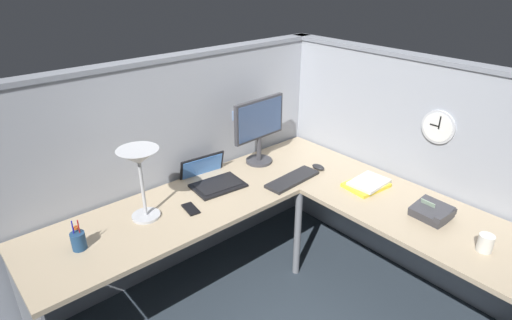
# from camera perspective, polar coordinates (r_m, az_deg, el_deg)

# --- Properties ---
(ground_plane) EXTENTS (6.80, 6.80, 0.00)m
(ground_plane) POSITION_cam_1_polar(r_m,az_deg,el_deg) (3.12, 5.46, -17.56)
(ground_plane) COLOR #2D3842
(cubicle_wall_back) EXTENTS (2.57, 0.12, 1.58)m
(cubicle_wall_back) POSITION_cam_1_polar(r_m,az_deg,el_deg) (3.05, -10.63, -0.85)
(cubicle_wall_back) COLOR #999EA8
(cubicle_wall_back) RESTS_ON ground
(cubicle_wall_right) EXTENTS (0.12, 2.37, 1.58)m
(cubicle_wall_right) POSITION_cam_1_polar(r_m,az_deg,el_deg) (3.15, 20.69, -1.22)
(cubicle_wall_right) COLOR #999EA8
(cubicle_wall_right) RESTS_ON ground
(desk) EXTENTS (2.35, 2.15, 0.73)m
(desk) POSITION_cam_1_polar(r_m,az_deg,el_deg) (2.61, 4.54, -9.46)
(desk) COLOR tan
(desk) RESTS_ON ground
(monitor) EXTENTS (0.46, 0.20, 0.50)m
(monitor) POSITION_cam_1_polar(r_m,az_deg,el_deg) (3.09, 0.45, 4.63)
(monitor) COLOR #38383D
(monitor) RESTS_ON desk
(laptop) EXTENTS (0.38, 0.41, 0.22)m
(laptop) POSITION_cam_1_polar(r_m,az_deg,el_deg) (2.94, -6.14, -2.45)
(laptop) COLOR black
(laptop) RESTS_ON desk
(keyboard) EXTENTS (0.44, 0.17, 0.02)m
(keyboard) POSITION_cam_1_polar(r_m,az_deg,el_deg) (2.94, 4.98, -2.63)
(keyboard) COLOR #232326
(keyboard) RESTS_ON desk
(computer_mouse) EXTENTS (0.06, 0.10, 0.03)m
(computer_mouse) POSITION_cam_1_polar(r_m,az_deg,el_deg) (3.12, 8.47, -0.96)
(computer_mouse) COLOR #232326
(computer_mouse) RESTS_ON desk
(desk_lamp_dome) EXTENTS (0.24, 0.24, 0.44)m
(desk_lamp_dome) POSITION_cam_1_polar(r_m,az_deg,el_deg) (2.46, -15.62, -0.34)
(desk_lamp_dome) COLOR #B7BABF
(desk_lamp_dome) RESTS_ON desk
(pen_cup) EXTENTS (0.08, 0.08, 0.18)m
(pen_cup) POSITION_cam_1_polar(r_m,az_deg,el_deg) (2.45, -23.01, -10.05)
(pen_cup) COLOR navy
(pen_cup) RESTS_ON desk
(cell_phone) EXTENTS (0.09, 0.15, 0.01)m
(cell_phone) POSITION_cam_1_polar(r_m,az_deg,el_deg) (2.64, -8.87, -6.59)
(cell_phone) COLOR black
(cell_phone) RESTS_ON desk
(office_phone) EXTENTS (0.20, 0.21, 0.11)m
(office_phone) POSITION_cam_1_polar(r_m,az_deg,el_deg) (2.73, 22.89, -6.59)
(office_phone) COLOR #38383D
(office_phone) RESTS_ON desk
(book_stack) EXTENTS (0.30, 0.24, 0.04)m
(book_stack) POSITION_cam_1_polar(r_m,az_deg,el_deg) (2.95, 14.90, -3.16)
(book_stack) COLOR yellow
(book_stack) RESTS_ON desk
(coffee_mug) EXTENTS (0.08, 0.08, 0.10)m
(coffee_mug) POSITION_cam_1_polar(r_m,az_deg,el_deg) (2.56, 28.75, -9.86)
(coffee_mug) COLOR silver
(coffee_mug) RESTS_ON desk
(wall_clock) EXTENTS (0.04, 0.22, 0.22)m
(wall_clock) POSITION_cam_1_polar(r_m,az_deg,el_deg) (2.91, 23.58, 4.15)
(wall_clock) COLOR #B7BABF
(pinned_note_leftmost) EXTENTS (0.11, 0.00, 0.07)m
(pinned_note_leftmost) POSITION_cam_1_polar(r_m,az_deg,el_deg) (3.16, -2.45, 6.21)
(pinned_note_leftmost) COLOR #99B7E5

